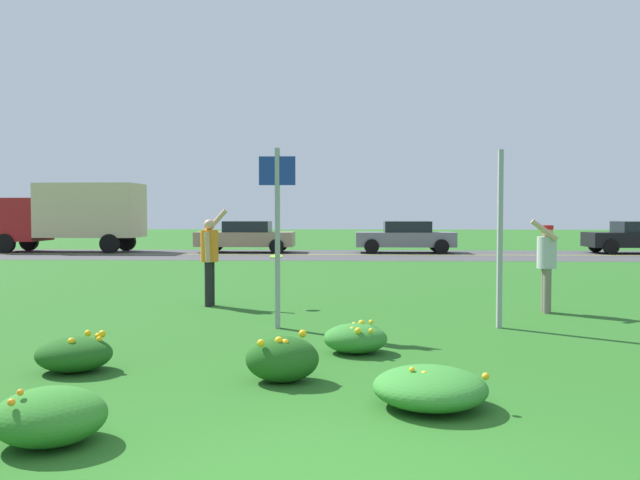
% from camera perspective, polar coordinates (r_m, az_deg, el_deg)
% --- Properties ---
extents(ground_plane, '(120.00, 120.00, 0.00)m').
position_cam_1_polar(ground_plane, '(16.08, 2.25, -4.04)').
color(ground_plane, '#26601E').
extents(highway_strip, '(120.00, 7.39, 0.01)m').
position_cam_1_polar(highway_strip, '(28.23, 2.38, -1.31)').
color(highway_strip, '#424244').
rests_on(highway_strip, ground).
extents(highway_center_stripe, '(120.00, 0.16, 0.00)m').
position_cam_1_polar(highway_center_stripe, '(28.22, 2.38, -1.30)').
color(highway_center_stripe, yellow).
rests_on(highway_center_stripe, ground).
extents(daylily_clump_front_right, '(0.85, 0.78, 0.45)m').
position_cam_1_polar(daylily_clump_front_right, '(7.88, -20.83, -9.36)').
color(daylily_clump_front_right, '#1E5619').
rests_on(daylily_clump_front_right, ground).
extents(daylily_clump_mid_center, '(0.78, 0.63, 0.53)m').
position_cam_1_polar(daylily_clump_mid_center, '(6.94, -3.35, -10.39)').
color(daylily_clump_mid_center, '#1E5619').
rests_on(daylily_clump_mid_center, ground).
extents(daylily_clump_mid_right, '(0.86, 0.81, 0.47)m').
position_cam_1_polar(daylily_clump_mid_right, '(5.56, -22.67, -14.10)').
color(daylily_clump_mid_right, '#2D7526').
rests_on(daylily_clump_mid_right, ground).
extents(daylily_clump_mid_left, '(0.81, 0.70, 0.42)m').
position_cam_1_polar(daylily_clump_mid_left, '(8.35, 3.13, -8.63)').
color(daylily_clump_mid_left, '#337F2D').
rests_on(daylily_clump_mid_left, ground).
extents(daylily_clump_near_camera, '(1.05, 1.04, 0.39)m').
position_cam_1_polar(daylily_clump_near_camera, '(6.15, 9.66, -12.69)').
color(daylily_clump_near_camera, '#337F2D').
rests_on(daylily_clump_near_camera, ground).
extents(sign_post_near_path, '(0.56, 0.10, 2.78)m').
position_cam_1_polar(sign_post_near_path, '(10.00, -3.77, 1.77)').
color(sign_post_near_path, '#93969B').
rests_on(sign_post_near_path, ground).
extents(sign_post_by_roadside, '(0.07, 0.10, 2.76)m').
position_cam_1_polar(sign_post_by_roadside, '(10.39, 15.55, 0.07)').
color(sign_post_by_roadside, '#93969B').
rests_on(sign_post_by_roadside, ground).
extents(person_thrower_orange_shirt, '(0.50, 0.50, 1.88)m').
position_cam_1_polar(person_thrower_orange_shirt, '(12.61, -9.69, -1.21)').
color(person_thrower_orange_shirt, orange).
rests_on(person_thrower_orange_shirt, ground).
extents(person_catcher_red_cap_gray_shirt, '(0.51, 0.50, 1.68)m').
position_cam_1_polar(person_catcher_red_cap_gray_shirt, '(12.28, 19.31, -1.61)').
color(person_catcher_red_cap_gray_shirt, '#B2B2B7').
rests_on(person_catcher_red_cap_gray_shirt, ground).
extents(frisbee_lime, '(0.25, 0.25, 0.07)m').
position_cam_1_polar(frisbee_lime, '(12.42, -3.88, -1.47)').
color(frisbee_lime, '#8CD133').
extents(car_black_leftmost, '(4.50, 2.00, 1.45)m').
position_cam_1_polar(car_black_leftmost, '(32.60, 26.25, 0.23)').
color(car_black_leftmost, black).
rests_on(car_black_leftmost, ground).
extents(car_gray_center_left, '(4.50, 2.00, 1.45)m').
position_cam_1_polar(car_gray_center_left, '(29.96, 7.52, 0.29)').
color(car_gray_center_left, slate).
rests_on(car_gray_center_left, ground).
extents(car_tan_center_right, '(4.50, 2.00, 1.45)m').
position_cam_1_polar(car_tan_center_right, '(30.23, -6.54, 0.31)').
color(car_tan_center_right, '#937F60').
rests_on(car_tan_center_right, ground).
extents(box_truck_red, '(6.70, 2.46, 3.20)m').
position_cam_1_polar(box_truck_red, '(32.54, -20.98, 2.19)').
color(box_truck_red, maroon).
rests_on(box_truck_red, ground).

